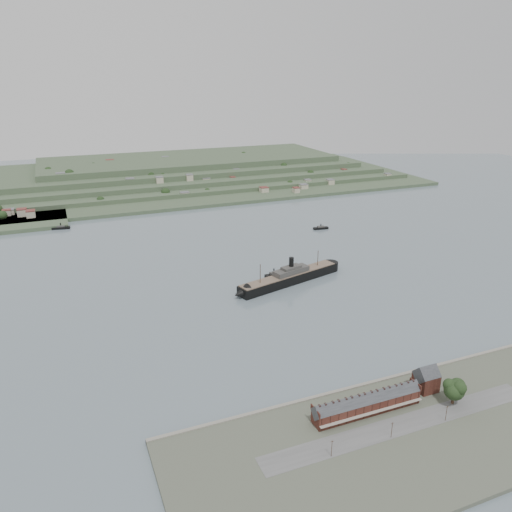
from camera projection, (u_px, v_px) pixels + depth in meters
name	position (u px, v px, depth m)	size (l,w,h in m)	color
ground	(253.00, 282.00, 385.08)	(1400.00, 1400.00, 0.00)	slate
near_shore	(409.00, 433.00, 222.36)	(220.00, 80.00, 2.60)	#4C5142
terrace_row	(367.00, 403.00, 233.10)	(55.60, 9.80, 11.07)	#421E17
gabled_building	(426.00, 379.00, 249.39)	(10.40, 10.18, 14.09)	#421E17
far_peninsula	(172.00, 174.00, 732.64)	(760.00, 309.00, 30.00)	#364830
steamship	(287.00, 278.00, 381.04)	(100.27, 36.91, 24.51)	black
tugboat	(274.00, 275.00, 395.59)	(15.18, 5.09, 6.71)	black
ferry_west	(61.00, 228.00, 516.30)	(18.34, 7.75, 6.66)	black
ferry_east	(321.00, 228.00, 515.72)	(16.12, 6.24, 5.89)	black
fig_tree	(456.00, 389.00, 237.64)	(12.18, 10.55, 13.59)	#3D2A1C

